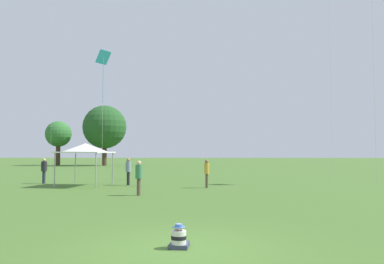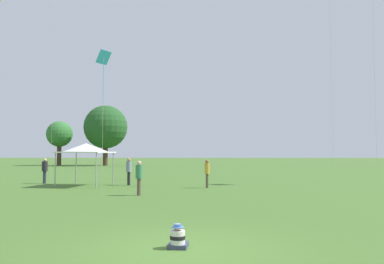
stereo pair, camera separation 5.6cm
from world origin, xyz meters
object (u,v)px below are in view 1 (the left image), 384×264
at_px(person_standing_0, 44,169).
at_px(kite_4, 103,64).
at_px(person_standing_2, 128,169).
at_px(distant_tree_1, 105,127).
at_px(canopy_tent, 85,148).
at_px(distant_tree_0, 58,134).
at_px(seated_toddler, 179,238).
at_px(person_standing_3, 207,171).
at_px(person_standing_5, 139,175).

xyz_separation_m(person_standing_0, kite_4, (6.05, -6.91, 5.88)).
height_order(person_standing_2, distant_tree_1, distant_tree_1).
relative_size(canopy_tent, kite_4, 0.46).
bearing_deg(distant_tree_1, canopy_tent, -76.80).
bearing_deg(distant_tree_0, canopy_tent, -66.26).
xyz_separation_m(seated_toddler, distant_tree_1, (-16.36, 54.55, 6.34)).
relative_size(person_standing_3, distant_tree_1, 0.17).
xyz_separation_m(person_standing_5, kite_4, (-1.99, 0.24, 5.88)).
relative_size(person_standing_3, canopy_tent, 0.51).
xyz_separation_m(person_standing_0, person_standing_5, (8.04, -7.15, 0.00)).
xyz_separation_m(person_standing_5, canopy_tent, (-4.50, 5.29, 1.42)).
height_order(person_standing_3, kite_4, kite_4).
distance_m(seated_toddler, person_standing_0, 20.74).
distance_m(seated_toddler, kite_4, 13.55).
xyz_separation_m(person_standing_2, person_standing_3, (5.29, -1.72, -0.02)).
distance_m(person_standing_3, canopy_tent, 8.23).
height_order(seated_toddler, canopy_tent, canopy_tent).
relative_size(person_standing_2, person_standing_3, 1.03).
distance_m(person_standing_2, kite_4, 8.20).
distance_m(person_standing_2, person_standing_5, 6.23).
bearing_deg(person_standing_3, canopy_tent, -80.37).
height_order(person_standing_5, distant_tree_0, distant_tree_0).
distance_m(person_standing_0, person_standing_5, 10.76).
xyz_separation_m(canopy_tent, distant_tree_0, (-17.42, 39.61, 2.87)).
bearing_deg(distant_tree_1, person_standing_5, -72.85).
height_order(person_standing_5, canopy_tent, canopy_tent).
xyz_separation_m(person_standing_2, distant_tree_0, (-20.17, 38.92, 4.26)).
xyz_separation_m(distant_tree_0, distant_tree_1, (8.34, -0.88, 1.20)).
bearing_deg(kite_4, person_standing_2, -105.82).
relative_size(person_standing_3, distant_tree_0, 0.23).
relative_size(person_standing_5, distant_tree_0, 0.23).
bearing_deg(distant_tree_0, distant_tree_1, -6.01).
xyz_separation_m(seated_toddler, canopy_tent, (-7.28, 15.82, 2.27)).
bearing_deg(canopy_tent, distant_tree_1, 103.20).
bearing_deg(person_standing_2, canopy_tent, -37.28).
bearing_deg(distant_tree_0, person_standing_2, -62.61).
relative_size(person_standing_2, canopy_tent, 0.53).
bearing_deg(seated_toddler, kite_4, 118.65).
xyz_separation_m(seated_toddler, person_standing_2, (-4.53, 16.50, 0.88)).
relative_size(seated_toddler, distant_tree_0, 0.07).
relative_size(person_standing_2, distant_tree_0, 0.24).
bearing_deg(kite_4, distant_tree_0, -79.43).
height_order(seated_toddler, person_standing_2, person_standing_2).
relative_size(person_standing_0, person_standing_2, 0.98).
distance_m(person_standing_3, distant_tree_0, 48.15).
height_order(person_standing_5, kite_4, kite_4).
relative_size(person_standing_3, person_standing_5, 0.99).
xyz_separation_m(person_standing_3, person_standing_5, (-3.54, -4.26, -0.01)).
xyz_separation_m(person_standing_0, canopy_tent, (3.54, -1.86, 1.42)).
relative_size(person_standing_0, kite_4, 0.24).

